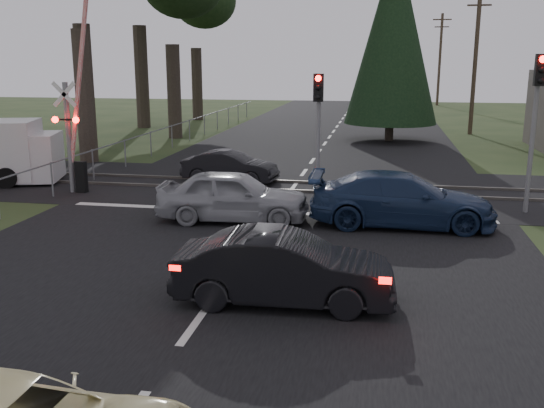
% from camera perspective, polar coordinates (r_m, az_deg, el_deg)
% --- Properties ---
extents(ground, '(120.00, 120.00, 0.00)m').
position_cam_1_polar(ground, '(10.89, -7.37, -11.32)').
color(ground, '#243618').
rests_on(ground, ground).
extents(road, '(14.00, 100.00, 0.01)m').
position_cam_1_polar(road, '(20.16, 1.20, 0.44)').
color(road, black).
rests_on(road, ground).
extents(rail_corridor, '(120.00, 8.00, 0.01)m').
position_cam_1_polar(rail_corridor, '(22.09, 2.02, 1.59)').
color(rail_corridor, black).
rests_on(rail_corridor, ground).
extents(stop_line, '(13.00, 0.35, 0.00)m').
position_cam_1_polar(stop_line, '(18.43, 0.31, -0.78)').
color(stop_line, silver).
rests_on(stop_line, ground).
extents(rail_near, '(120.00, 0.12, 0.10)m').
position_cam_1_polar(rail_near, '(21.31, 1.71, 1.27)').
color(rail_near, '#59544C').
rests_on(rail_near, ground).
extents(rail_far, '(120.00, 0.12, 0.10)m').
position_cam_1_polar(rail_far, '(22.86, 2.32, 2.10)').
color(rail_far, '#59544C').
rests_on(rail_far, ground).
extents(crossing_signal, '(1.62, 0.38, 6.96)m').
position_cam_1_polar(crossing_signal, '(21.95, -18.09, 6.28)').
color(crossing_signal, slate).
rests_on(crossing_signal, ground).
extents(traffic_signal_right, '(0.68, 0.48, 4.70)m').
position_cam_1_polar(traffic_signal_right, '(19.43, 23.81, 8.70)').
color(traffic_signal_right, slate).
rests_on(traffic_signal_right, ground).
extents(traffic_signal_center, '(0.32, 0.48, 4.10)m').
position_cam_1_polar(traffic_signal_center, '(20.26, 4.37, 8.49)').
color(traffic_signal_center, slate).
rests_on(traffic_signal_center, ground).
extents(utility_pole_mid, '(1.80, 0.26, 9.00)m').
position_cam_1_polar(utility_pole_mid, '(39.77, 18.61, 13.02)').
color(utility_pole_mid, '#4C3D2D').
rests_on(utility_pole_mid, ground).
extents(utility_pole_far, '(1.80, 0.26, 9.00)m').
position_cam_1_polar(utility_pole_far, '(64.62, 15.52, 13.13)').
color(utility_pole_far, '#4C3D2D').
rests_on(utility_pole_far, ground).
extents(conifer_tree, '(5.20, 5.20, 11.00)m').
position_cam_1_polar(conifer_tree, '(35.43, 11.37, 15.53)').
color(conifer_tree, '#473D33').
rests_on(conifer_tree, ground).
extents(fence_left, '(0.10, 36.00, 1.20)m').
position_cam_1_polar(fence_left, '(34.01, -8.52, 5.62)').
color(fence_left, slate).
rests_on(fence_left, ground).
extents(dark_hatchback, '(4.21, 1.61, 1.37)m').
position_cam_1_polar(dark_hatchback, '(11.51, 1.12, -6.13)').
color(dark_hatchback, black).
rests_on(dark_hatchback, ground).
extents(silver_car, '(4.44, 2.03, 1.48)m').
position_cam_1_polar(silver_car, '(17.37, -3.67, 0.77)').
color(silver_car, gray).
rests_on(silver_car, ground).
extents(blue_sedan, '(5.16, 2.20, 1.48)m').
position_cam_1_polar(blue_sedan, '(17.23, 12.10, 0.40)').
color(blue_sedan, '#172746').
rests_on(blue_sedan, ground).
extents(dark_car_far, '(3.69, 1.58, 1.18)m').
position_cam_1_polar(dark_car_far, '(22.95, -3.98, 3.50)').
color(dark_car_far, black).
rests_on(dark_car_far, ground).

